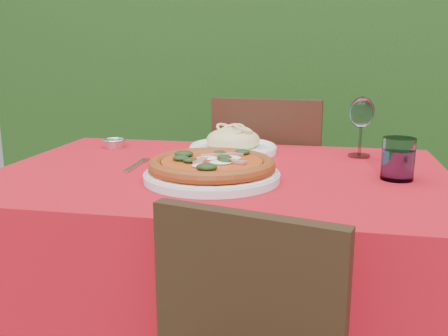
% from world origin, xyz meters
% --- Properties ---
extents(hedge, '(3.20, 0.55, 1.78)m').
position_xyz_m(hedge, '(0.00, 1.55, 0.92)').
color(hedge, black).
rests_on(hedge, ground).
extents(dining_table, '(1.26, 0.86, 0.75)m').
position_xyz_m(dining_table, '(0.00, 0.00, 0.60)').
color(dining_table, '#482817').
rests_on(dining_table, ground).
extents(chair_far, '(0.44, 0.44, 0.91)m').
position_xyz_m(chair_far, '(0.08, 0.59, 0.52)').
color(chair_far, black).
rests_on(chair_far, ground).
extents(pizza_plate, '(0.40, 0.40, 0.07)m').
position_xyz_m(pizza_plate, '(-0.00, -0.11, 0.78)').
color(pizza_plate, silver).
rests_on(pizza_plate, dining_table).
extents(pasta_plate, '(0.29, 0.29, 0.08)m').
position_xyz_m(pasta_plate, '(-0.01, 0.26, 0.78)').
color(pasta_plate, white).
rests_on(pasta_plate, dining_table).
extents(water_glass, '(0.08, 0.08, 0.11)m').
position_xyz_m(water_glass, '(0.47, -0.00, 0.80)').
color(water_glass, silver).
rests_on(water_glass, dining_table).
extents(wine_glass, '(0.08, 0.08, 0.19)m').
position_xyz_m(wine_glass, '(0.40, 0.27, 0.88)').
color(wine_glass, silver).
rests_on(wine_glass, dining_table).
extents(fork, '(0.03, 0.20, 0.01)m').
position_xyz_m(fork, '(-0.25, -0.01, 0.75)').
color(fork, silver).
rests_on(fork, dining_table).
extents(steel_ramekin, '(0.07, 0.07, 0.03)m').
position_xyz_m(steel_ramekin, '(-0.43, 0.26, 0.76)').
color(steel_ramekin, silver).
rests_on(steel_ramekin, dining_table).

